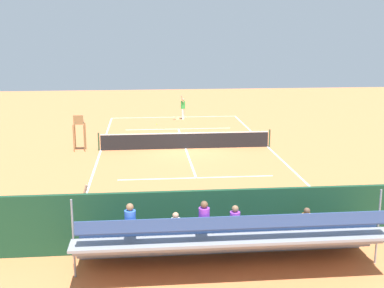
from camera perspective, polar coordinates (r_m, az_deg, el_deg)
name	(u,v)px	position (r m, az deg, el deg)	size (l,w,h in m)	color
ground_plane	(186,149)	(29.93, -0.74, -0.53)	(60.00, 60.00, 0.00)	#D17542
court_line_markings	(185,148)	(29.96, -0.75, -0.51)	(10.10, 22.20, 0.01)	white
tennis_net	(185,140)	(29.81, -0.74, 0.41)	(10.30, 0.10, 1.07)	black
backdrop_wall	(222,219)	(16.33, 3.44, -8.55)	(18.00, 0.16, 2.00)	#194228
bleacher_stand	(228,239)	(15.12, 4.07, -10.70)	(9.06, 2.40, 2.48)	gray
umpire_chair	(79,129)	(29.85, -12.71, 1.70)	(0.67, 0.67, 2.14)	olive
courtside_bench	(292,221)	(17.70, 11.27, -8.58)	(1.80, 0.40, 0.93)	#33383D
equipment_bag	(231,235)	(17.26, 4.50, -10.29)	(0.90, 0.36, 0.36)	#B22D2D
tennis_player	(183,106)	(39.55, -1.03, 4.29)	(0.46, 0.56, 1.93)	white
tennis_racket	(177,119)	(39.66, -1.71, 2.84)	(0.54, 0.49, 0.03)	black
tennis_ball_near	(156,124)	(37.53, -4.06, 2.26)	(0.07, 0.07, 0.07)	#CCDB33
line_judge	(85,213)	(17.19, -12.04, -7.65)	(0.38, 0.54, 1.93)	#232328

